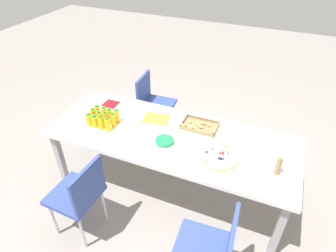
# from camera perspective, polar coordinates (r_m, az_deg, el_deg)

# --- Properties ---
(ground_plane) EXTENTS (12.00, 12.00, 0.00)m
(ground_plane) POSITION_cam_1_polar(r_m,az_deg,el_deg) (3.24, 0.47, -11.92)
(ground_plane) COLOR gray
(party_table) EXTENTS (2.36, 0.90, 0.73)m
(party_table) POSITION_cam_1_polar(r_m,az_deg,el_deg) (2.78, 0.53, -2.70)
(party_table) COLOR silver
(party_table) RESTS_ON ground_plane
(chair_far_left) EXTENTS (0.42, 0.42, 0.83)m
(chair_far_left) POSITION_cam_1_polar(r_m,az_deg,el_deg) (3.69, -3.09, 4.97)
(chair_far_left) COLOR #33478C
(chair_far_left) RESTS_ON ground_plane
(chair_near_right) EXTENTS (0.42, 0.42, 0.83)m
(chair_near_right) POSITION_cam_1_polar(r_m,az_deg,el_deg) (2.25, 8.65, -22.74)
(chair_near_right) COLOR #33478C
(chair_near_right) RESTS_ON ground_plane
(chair_near_left) EXTENTS (0.42, 0.42, 0.83)m
(chair_near_left) POSITION_cam_1_polar(r_m,az_deg,el_deg) (2.63, -16.96, -12.55)
(chair_near_left) COLOR #33478C
(chair_near_left) RESTS_ON ground_plane
(juice_bottle_0) EXTENTS (0.06, 0.06, 0.14)m
(juice_bottle_0) POSITION_cam_1_polar(r_m,az_deg,el_deg) (2.94, -15.25, 1.22)
(juice_bottle_0) COLOR #F9AB14
(juice_bottle_0) RESTS_ON party_table
(juice_bottle_1) EXTENTS (0.06, 0.06, 0.13)m
(juice_bottle_1) POSITION_cam_1_polar(r_m,az_deg,el_deg) (2.90, -14.26, 0.87)
(juice_bottle_1) COLOR #FAAE14
(juice_bottle_1) RESTS_ON party_table
(juice_bottle_2) EXTENTS (0.06, 0.06, 0.15)m
(juice_bottle_2) POSITION_cam_1_polar(r_m,az_deg,el_deg) (2.86, -13.05, 0.65)
(juice_bottle_2) COLOR #F9AC14
(juice_bottle_2) RESTS_ON party_table
(juice_bottle_3) EXTENTS (0.05, 0.05, 0.15)m
(juice_bottle_3) POSITION_cam_1_polar(r_m,az_deg,el_deg) (2.82, -11.82, 0.31)
(juice_bottle_3) COLOR #F9AF14
(juice_bottle_3) RESTS_ON party_table
(juice_bottle_4) EXTENTS (0.06, 0.06, 0.15)m
(juice_bottle_4) POSITION_cam_1_polar(r_m,az_deg,el_deg) (2.99, -14.47, 2.10)
(juice_bottle_4) COLOR #FAAD14
(juice_bottle_4) RESTS_ON party_table
(juice_bottle_5) EXTENTS (0.06, 0.06, 0.14)m
(juice_bottle_5) POSITION_cam_1_polar(r_m,az_deg,el_deg) (2.95, -13.37, 1.67)
(juice_bottle_5) COLOR #FAAC14
(juice_bottle_5) RESTS_ON party_table
(juice_bottle_6) EXTENTS (0.05, 0.05, 0.15)m
(juice_bottle_6) POSITION_cam_1_polar(r_m,az_deg,el_deg) (2.91, -12.23, 1.49)
(juice_bottle_6) COLOR #F9AD14
(juice_bottle_6) RESTS_ON party_table
(juice_bottle_7) EXTENTS (0.05, 0.05, 0.15)m
(juice_bottle_7) POSITION_cam_1_polar(r_m,az_deg,el_deg) (2.87, -10.82, 1.22)
(juice_bottle_7) COLOR #FAAE14
(juice_bottle_7) RESTS_ON party_table
(juice_bottle_8) EXTENTS (0.05, 0.05, 0.14)m
(juice_bottle_8) POSITION_cam_1_polar(r_m,az_deg,el_deg) (3.04, -13.70, 2.82)
(juice_bottle_8) COLOR #F9AC14
(juice_bottle_8) RESTS_ON party_table
(juice_bottle_9) EXTENTS (0.05, 0.05, 0.14)m
(juice_bottle_9) POSITION_cam_1_polar(r_m,az_deg,el_deg) (3.00, -12.46, 2.49)
(juice_bottle_9) COLOR #FAAC14
(juice_bottle_9) RESTS_ON party_table
(juice_bottle_10) EXTENTS (0.06, 0.06, 0.14)m
(juice_bottle_10) POSITION_cam_1_polar(r_m,az_deg,el_deg) (2.96, -11.43, 2.18)
(juice_bottle_10) COLOR #F9AC14
(juice_bottle_10) RESTS_ON party_table
(juice_bottle_11) EXTENTS (0.06, 0.06, 0.15)m
(juice_bottle_11) POSITION_cam_1_polar(r_m,az_deg,el_deg) (2.92, -10.09, 1.97)
(juice_bottle_11) COLOR #F9AE14
(juice_bottle_11) RESTS_ON party_table
(fruit_pizza) EXTENTS (0.32, 0.32, 0.05)m
(fruit_pizza) POSITION_cam_1_polar(r_m,az_deg,el_deg) (2.53, 10.01, -6.06)
(fruit_pizza) COLOR tan
(fruit_pizza) RESTS_ON party_table
(snack_tray) EXTENTS (0.35, 0.23, 0.04)m
(snack_tray) POSITION_cam_1_polar(r_m,az_deg,el_deg) (2.85, 6.01, 0.03)
(snack_tray) COLOR olive
(snack_tray) RESTS_ON party_table
(plate_stack) EXTENTS (0.17, 0.17, 0.03)m
(plate_stack) POSITION_cam_1_polar(r_m,az_deg,el_deg) (2.65, -0.70, -2.94)
(plate_stack) COLOR #1E8C4C
(plate_stack) RESTS_ON party_table
(napkin_stack) EXTENTS (0.15, 0.15, 0.01)m
(napkin_stack) POSITION_cam_1_polar(r_m,az_deg,el_deg) (3.25, -11.23, 4.29)
(napkin_stack) COLOR red
(napkin_stack) RESTS_ON party_table
(cardboard_tube) EXTENTS (0.04, 0.04, 0.18)m
(cardboard_tube) POSITION_cam_1_polar(r_m,az_deg,el_deg) (2.46, 20.90, -7.31)
(cardboard_tube) COLOR #9E7A56
(cardboard_tube) RESTS_ON party_table
(paper_folder) EXTENTS (0.29, 0.24, 0.01)m
(paper_folder) POSITION_cam_1_polar(r_m,az_deg,el_deg) (2.96, -2.36, 1.52)
(paper_folder) COLOR yellow
(paper_folder) RESTS_ON party_table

